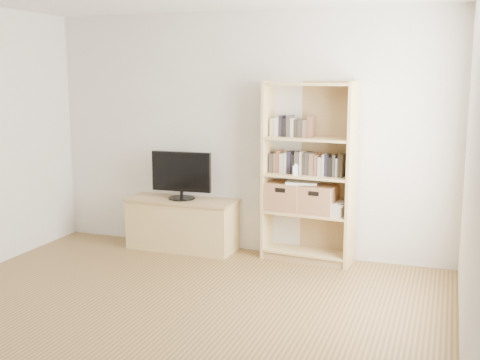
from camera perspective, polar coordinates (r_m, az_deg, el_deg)
The scene contains 13 objects.
floor at distance 4.65m, azimuth -9.84°, elevation -14.74°, with size 4.50×5.00×0.01m, color brown.
back_wall at distance 6.55m, azimuth 0.56°, elevation 4.42°, with size 4.50×0.02×2.60m, color silver.
right_wall at distance 3.72m, azimuth 21.32°, elevation -0.49°, with size 0.02×5.00×2.60m, color silver.
tv_stand at distance 6.77m, azimuth -5.50°, elevation -4.27°, with size 1.19×0.45×0.55m, color tan.
bookshelf at distance 6.23m, azimuth 6.50°, elevation 0.69°, with size 0.94×0.33×1.87m, color tan.
television at distance 6.65m, azimuth -5.58°, elevation 0.46°, with size 0.68×0.05×0.53m, color black.
books_row_mid at distance 6.24m, azimuth 6.58°, elevation 1.47°, with size 0.77×0.15×0.21m, color #3B3430.
books_row_upper at distance 6.26m, azimuth 4.84°, elevation 5.08°, with size 0.40×0.15×0.21m, color #3B3430.
baby_monitor at distance 6.17m, azimuth 5.29°, elevation 0.89°, with size 0.05×0.03×0.10m, color white.
basket_left at distance 6.36m, azimuth 4.31°, elevation -1.53°, with size 0.36×0.30×0.30m, color #9D6847.
basket_right at distance 6.24m, azimuth 7.43°, elevation -1.83°, with size 0.35×0.29×0.29m, color #9D6847.
laptop at distance 6.26m, azimuth 5.89°, elevation -0.23°, with size 0.32×0.23×0.03m, color white.
magazine_stack at distance 6.21m, azimuth 9.25°, elevation -2.80°, with size 0.17×0.24×0.11m, color beige.
Camera 1 is at (2.11, -3.67, 1.93)m, focal length 45.00 mm.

